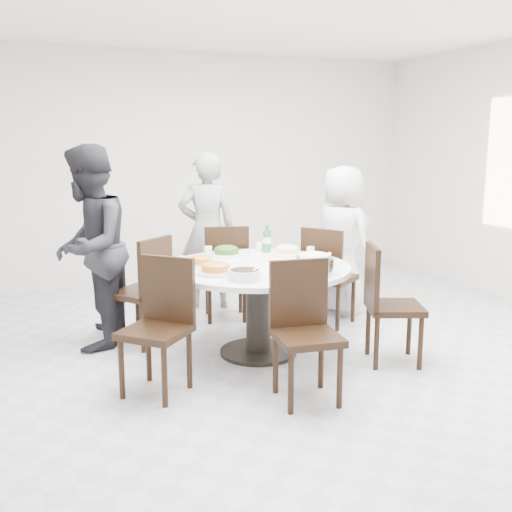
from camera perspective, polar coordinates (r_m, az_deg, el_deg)
name	(u,v)px	position (r m, az deg, el deg)	size (l,w,h in m)	color
floor	(288,354)	(5.06, 3.10, -9.30)	(6.00, 6.00, 0.01)	#BBBCC0
wall_back	(188,168)	(7.57, -6.51, 8.33)	(6.00, 0.01, 2.80)	silver
dining_table	(258,310)	(4.95, 0.22, -5.16)	(1.50, 1.50, 0.75)	white
chair_ne	(330,276)	(5.77, 7.07, -1.86)	(0.42, 0.42, 0.95)	black
chair_n	(225,272)	(5.90, -2.95, -1.49)	(0.42, 0.42, 0.95)	black
chair_nw	(139,291)	(5.26, -11.08, -3.25)	(0.42, 0.42, 0.95)	black
chair_sw	(155,329)	(4.22, -9.61, -6.83)	(0.42, 0.42, 0.95)	black
chair_s	(307,334)	(4.07, 4.92, -7.40)	(0.42, 0.42, 0.95)	black
chair_se	(395,305)	(4.86, 13.09, -4.53)	(0.42, 0.42, 0.95)	black
diner_right	(342,240)	(6.11, 8.20, 1.48)	(0.73, 0.48, 1.50)	silver
diner_middle	(207,231)	(6.25, -4.67, 2.39)	(0.59, 0.39, 1.63)	black
diner_left	(89,248)	(5.22, -15.58, 0.77)	(0.84, 0.65, 1.72)	black
dish_greens	(226,252)	(5.24, -2.83, 0.37)	(0.28, 0.28, 0.07)	white
dish_pale	(287,251)	(5.28, 3.01, 0.44)	(0.27, 0.27, 0.07)	white
dish_orange	(200,262)	(4.84, -5.35, -0.60)	(0.25, 0.25, 0.07)	white
dish_redbrown	(314,261)	(4.88, 5.53, -0.47)	(0.29, 0.29, 0.07)	white
dish_tofu	(216,269)	(4.56, -3.86, -1.27)	(0.29, 0.29, 0.07)	white
rice_bowl	(315,266)	(4.58, 5.61, -0.91)	(0.29, 0.29, 0.13)	silver
soup_bowl	(244,275)	(4.37, -1.11, -1.79)	(0.24, 0.24, 0.07)	white
beverage_bottle	(267,238)	(5.42, 1.07, 1.69)	(0.07, 0.07, 0.25)	#296635
tea_cups	(230,249)	(5.38, -2.50, 0.70)	(0.07, 0.07, 0.08)	white
chopsticks	(230,251)	(5.44, -2.52, 0.46)	(0.24, 0.04, 0.01)	tan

